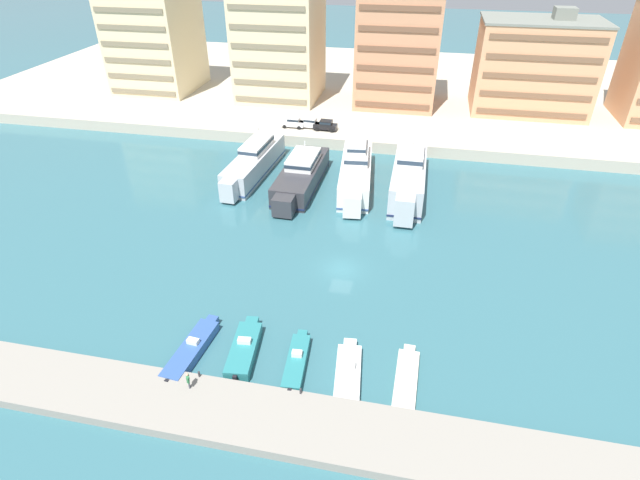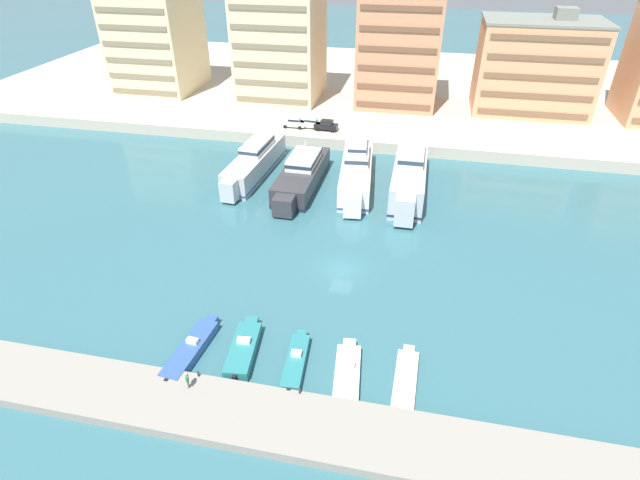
{
  "view_description": "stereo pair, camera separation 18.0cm",
  "coord_description": "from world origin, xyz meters",
  "px_view_note": "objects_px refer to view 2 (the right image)",
  "views": [
    {
      "loc": [
        6.88,
        -45.5,
        33.83
      ],
      "look_at": [
        -2.89,
        1.75,
        2.5
      ],
      "focal_mm": 28.0,
      "sensor_mm": 36.0,
      "label": 1
    },
    {
      "loc": [
        7.06,
        -45.47,
        33.83
      ],
      "look_at": [
        -2.89,
        1.75,
        2.5
      ],
      "focal_mm": 28.0,
      "sensor_mm": 36.0,
      "label": 2
    }
  ],
  "objects_px": {
    "motorboat_white_center_left": "(347,372)",
    "motorboat_cream_center": "(405,382)",
    "car_white_left": "(311,123)",
    "pedestrian_near_edge": "(187,379)",
    "car_black_mid_left": "(326,125)",
    "yacht_charcoal_left": "(301,175)",
    "motorboat_teal_left": "(244,348)",
    "car_white_far_left": "(294,122)",
    "yacht_silver_far_left": "(254,162)",
    "yacht_silver_center_left": "(409,175)",
    "yacht_white_mid_left": "(356,170)",
    "motorboat_teal_mid_left": "(296,361)",
    "motorboat_blue_far_left": "(191,349)"
  },
  "relations": [
    {
      "from": "motorboat_white_center_left",
      "to": "motorboat_cream_center",
      "type": "relative_size",
      "value": 0.91
    },
    {
      "from": "car_white_left",
      "to": "pedestrian_near_edge",
      "type": "relative_size",
      "value": 2.54
    },
    {
      "from": "motorboat_cream_center",
      "to": "car_black_mid_left",
      "type": "xyz_separation_m",
      "value": [
        -17.55,
        53.34,
        2.59
      ]
    },
    {
      "from": "car_white_left",
      "to": "car_black_mid_left",
      "type": "distance_m",
      "value": 3.03
    },
    {
      "from": "motorboat_white_center_left",
      "to": "pedestrian_near_edge",
      "type": "height_order",
      "value": "pedestrian_near_edge"
    },
    {
      "from": "motorboat_cream_center",
      "to": "car_black_mid_left",
      "type": "distance_m",
      "value": 56.21
    },
    {
      "from": "yacht_charcoal_left",
      "to": "motorboat_cream_center",
      "type": "xyz_separation_m",
      "value": [
        17.62,
        -34.9,
        -1.42
      ]
    },
    {
      "from": "motorboat_teal_left",
      "to": "car_white_far_left",
      "type": "distance_m",
      "value": 53.59
    },
    {
      "from": "motorboat_cream_center",
      "to": "pedestrian_near_edge",
      "type": "distance_m",
      "value": 18.33
    },
    {
      "from": "car_white_far_left",
      "to": "pedestrian_near_edge",
      "type": "height_order",
      "value": "car_white_far_left"
    },
    {
      "from": "yacht_silver_far_left",
      "to": "yacht_silver_center_left",
      "type": "bearing_deg",
      "value": -2.01
    },
    {
      "from": "motorboat_white_center_left",
      "to": "yacht_silver_far_left",
      "type": "bearing_deg",
      "value": 118.92
    },
    {
      "from": "motorboat_white_center_left",
      "to": "car_white_far_left",
      "type": "distance_m",
      "value": 56.74
    },
    {
      "from": "yacht_silver_far_left",
      "to": "yacht_charcoal_left",
      "type": "distance_m",
      "value": 8.41
    },
    {
      "from": "yacht_white_mid_left",
      "to": "motorboat_cream_center",
      "type": "distance_m",
      "value": 38.57
    },
    {
      "from": "motorboat_teal_mid_left",
      "to": "yacht_silver_far_left",
      "type": "bearing_deg",
      "value": 113.27
    },
    {
      "from": "yacht_silver_far_left",
      "to": "motorboat_teal_mid_left",
      "type": "height_order",
      "value": "yacht_silver_far_left"
    },
    {
      "from": "motorboat_teal_mid_left",
      "to": "car_black_mid_left",
      "type": "relative_size",
      "value": 1.78
    },
    {
      "from": "motorboat_white_center_left",
      "to": "motorboat_cream_center",
      "type": "height_order",
      "value": "motorboat_white_center_left"
    },
    {
      "from": "yacht_white_mid_left",
      "to": "motorboat_cream_center",
      "type": "bearing_deg",
      "value": -75.28
    },
    {
      "from": "yacht_silver_far_left",
      "to": "yacht_white_mid_left",
      "type": "relative_size",
      "value": 0.96
    },
    {
      "from": "motorboat_teal_left",
      "to": "car_white_far_left",
      "type": "bearing_deg",
      "value": 99.39
    },
    {
      "from": "motorboat_blue_far_left",
      "to": "yacht_silver_center_left",
      "type": "bearing_deg",
      "value": 64.57
    },
    {
      "from": "motorboat_teal_mid_left",
      "to": "car_white_left",
      "type": "bearing_deg",
      "value": 101.4
    },
    {
      "from": "yacht_silver_far_left",
      "to": "motorboat_white_center_left",
      "type": "bearing_deg",
      "value": -61.08
    },
    {
      "from": "car_white_far_left",
      "to": "car_white_left",
      "type": "bearing_deg",
      "value": 6.43
    },
    {
      "from": "yacht_silver_center_left",
      "to": "motorboat_teal_left",
      "type": "distance_m",
      "value": 38.06
    },
    {
      "from": "yacht_white_mid_left",
      "to": "car_white_far_left",
      "type": "xyz_separation_m",
      "value": [
        -13.73,
        16.3,
        0.58
      ]
    },
    {
      "from": "motorboat_blue_far_left",
      "to": "car_white_left",
      "type": "distance_m",
      "value": 54.24
    },
    {
      "from": "yacht_white_mid_left",
      "to": "motorboat_teal_mid_left",
      "type": "bearing_deg",
      "value": -89.9
    },
    {
      "from": "yacht_white_mid_left",
      "to": "motorboat_teal_left",
      "type": "xyz_separation_m",
      "value": [
        -4.99,
        -36.52,
        -1.8
      ]
    },
    {
      "from": "yacht_silver_far_left",
      "to": "pedestrian_near_edge",
      "type": "xyz_separation_m",
      "value": [
        8.03,
        -42.11,
        -0.15
      ]
    },
    {
      "from": "yacht_silver_far_left",
      "to": "yacht_charcoal_left",
      "type": "xyz_separation_m",
      "value": [
        8.04,
        -2.45,
        -0.26
      ]
    },
    {
      "from": "yacht_silver_center_left",
      "to": "motorboat_blue_far_left",
      "type": "height_order",
      "value": "yacht_silver_center_left"
    },
    {
      "from": "yacht_charcoal_left",
      "to": "motorboat_blue_far_left",
      "type": "distance_m",
      "value": 35.26
    },
    {
      "from": "yacht_silver_far_left",
      "to": "car_white_far_left",
      "type": "bearing_deg",
      "value": 82.42
    },
    {
      "from": "car_white_far_left",
      "to": "car_black_mid_left",
      "type": "relative_size",
      "value": 0.99
    },
    {
      "from": "motorboat_blue_far_left",
      "to": "car_black_mid_left",
      "type": "height_order",
      "value": "car_black_mid_left"
    },
    {
      "from": "motorboat_white_center_left",
      "to": "car_white_left",
      "type": "bearing_deg",
      "value": 106.05
    },
    {
      "from": "yacht_charcoal_left",
      "to": "motorboat_teal_mid_left",
      "type": "relative_size",
      "value": 2.65
    },
    {
      "from": "motorboat_blue_far_left",
      "to": "motorboat_teal_mid_left",
      "type": "height_order",
      "value": "motorboat_blue_far_left"
    },
    {
      "from": "yacht_charcoal_left",
      "to": "car_white_left",
      "type": "xyz_separation_m",
      "value": [
        -2.91,
        18.99,
        1.17
      ]
    },
    {
      "from": "car_white_far_left",
      "to": "pedestrian_near_edge",
      "type": "bearing_deg",
      "value": -84.25
    },
    {
      "from": "motorboat_cream_center",
      "to": "motorboat_white_center_left",
      "type": "bearing_deg",
      "value": -179.71
    },
    {
      "from": "yacht_charcoal_left",
      "to": "motorboat_teal_mid_left",
      "type": "bearing_deg",
      "value": -77.14
    },
    {
      "from": "motorboat_blue_far_left",
      "to": "car_black_mid_left",
      "type": "bearing_deg",
      "value": 87.93
    },
    {
      "from": "motorboat_teal_mid_left",
      "to": "motorboat_teal_left",
      "type": "bearing_deg",
      "value": 174.76
    },
    {
      "from": "yacht_charcoal_left",
      "to": "car_white_far_left",
      "type": "distance_m",
      "value": 19.6
    },
    {
      "from": "yacht_charcoal_left",
      "to": "pedestrian_near_edge",
      "type": "distance_m",
      "value": 39.66
    },
    {
      "from": "yacht_silver_far_left",
      "to": "motorboat_teal_left",
      "type": "xyz_separation_m",
      "value": [
        10.89,
        -36.62,
        -1.47
      ]
    }
  ]
}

